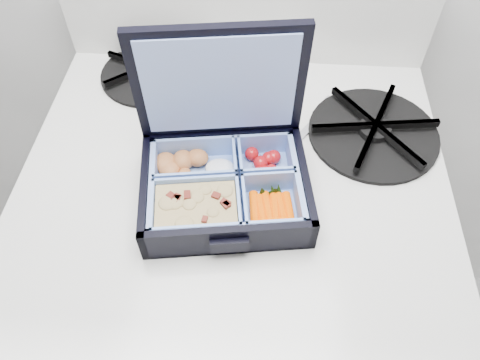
# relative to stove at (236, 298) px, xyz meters

# --- Properties ---
(stove) EXTENTS (0.60, 0.60, 0.91)m
(stove) POSITION_rel_stove_xyz_m (0.00, 0.00, 0.00)
(stove) COLOR silver
(stove) RESTS_ON floor
(bento_box) EXTENTS (0.24, 0.20, 0.05)m
(bento_box) POSITION_rel_stove_xyz_m (-0.01, -0.06, 0.48)
(bento_box) COLOR black
(bento_box) RESTS_ON stove
(burner_grate) EXTENTS (0.22, 0.22, 0.03)m
(burner_grate) POSITION_rel_stove_xyz_m (0.20, 0.08, 0.47)
(burner_grate) COLOR black
(burner_grate) RESTS_ON stove
(burner_grate_rear) EXTENTS (0.22, 0.22, 0.02)m
(burner_grate_rear) POSITION_rel_stove_xyz_m (-0.16, 0.19, 0.46)
(burner_grate_rear) COLOR black
(burner_grate_rear) RESTS_ON stove
(fork) EXTENTS (0.12, 0.15, 0.01)m
(fork) POSITION_rel_stove_xyz_m (0.09, 0.06, 0.46)
(fork) COLOR #A9AAB2
(fork) RESTS_ON stove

